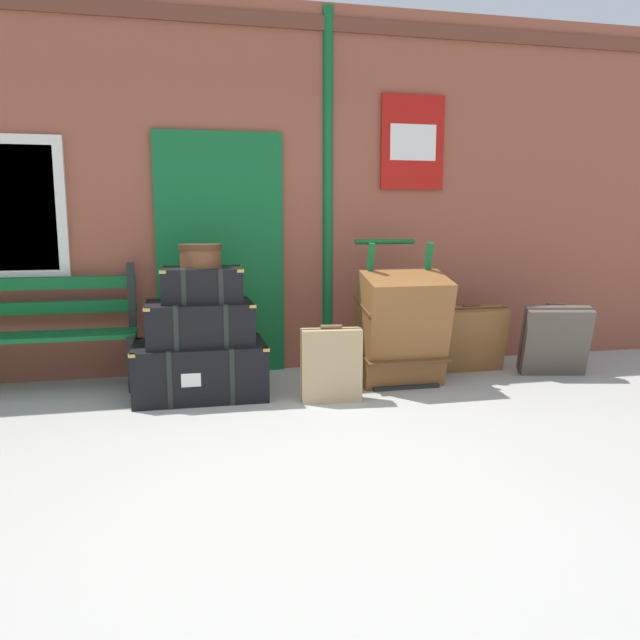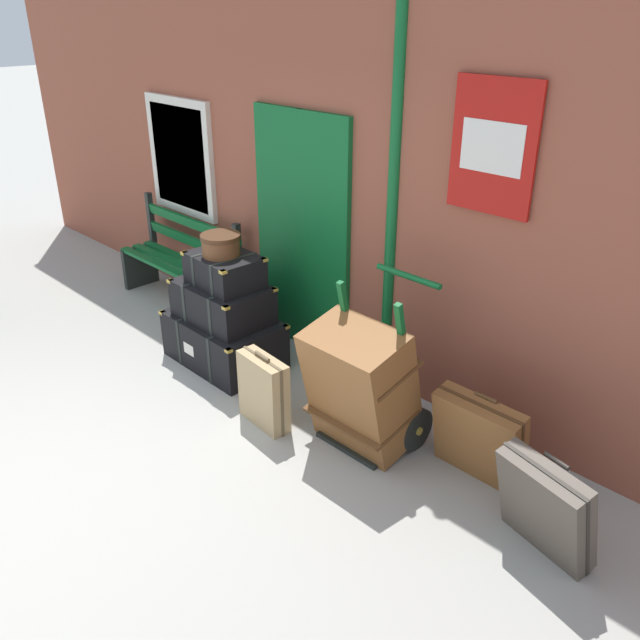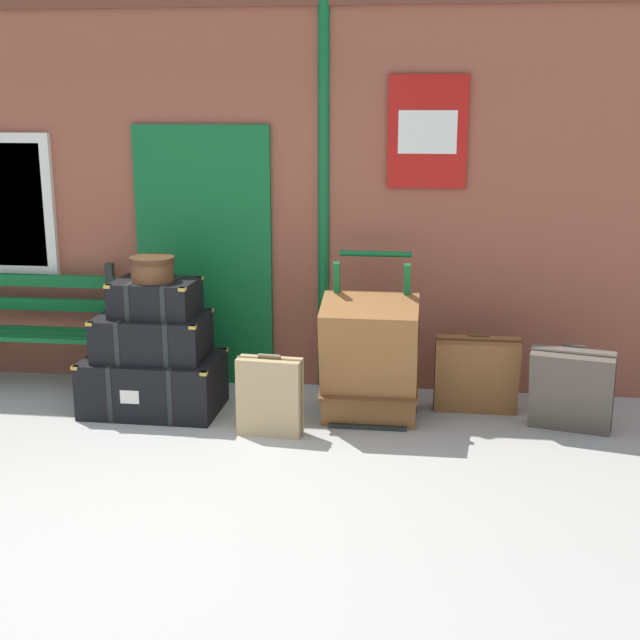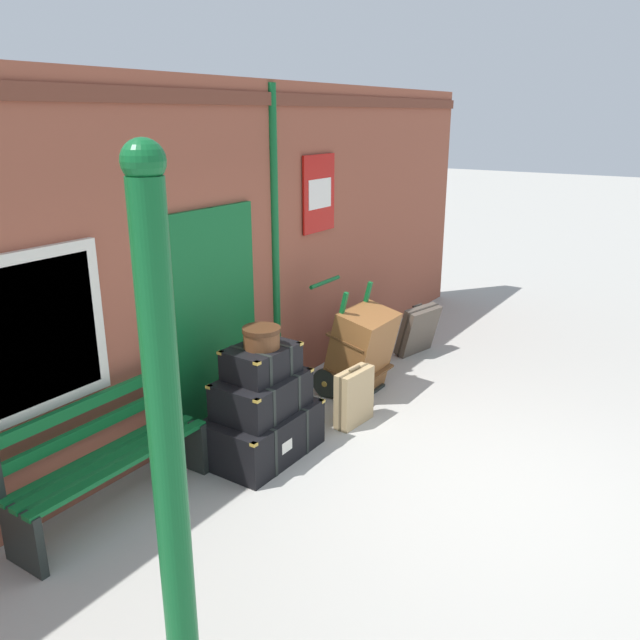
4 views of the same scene
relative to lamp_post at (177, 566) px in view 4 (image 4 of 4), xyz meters
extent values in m
plane|color=#A3A099|center=(2.89, -0.26, -1.06)|extent=(60.00, 60.00, 0.00)
cube|color=brown|center=(2.89, 2.34, 0.54)|extent=(10.40, 0.30, 3.20)
cube|color=brown|center=(2.89, 2.17, 1.96)|extent=(10.40, 0.03, 0.12)
cube|color=#0F5B28|center=(2.63, 2.16, -0.01)|extent=(1.10, 0.05, 2.10)
cube|color=#093718|center=(2.63, 2.15, -0.01)|extent=(0.06, 0.02, 2.10)
cube|color=silver|center=(0.86, 2.16, 0.39)|extent=(1.04, 0.06, 1.16)
cube|color=silver|center=(0.86, 2.14, 0.39)|extent=(0.88, 0.02, 1.00)
cylinder|color=#0F5B28|center=(3.59, 2.18, 0.54)|extent=(0.09, 0.09, 3.14)
cube|color=#B7140F|center=(4.38, 2.16, 0.99)|extent=(0.60, 0.02, 0.84)
cube|color=white|center=(4.38, 2.15, 0.99)|extent=(0.44, 0.01, 0.32)
cylinder|color=#0F5B28|center=(0.00, 0.00, 0.48)|extent=(0.14, 0.14, 2.28)
sphere|color=#0F5B28|center=(0.00, 0.00, 1.67)|extent=(0.16, 0.16, 0.16)
cube|color=#0F5B28|center=(1.11, 1.70, -0.61)|extent=(1.60, 0.09, 0.04)
cube|color=#0F5B28|center=(1.11, 1.84, -0.61)|extent=(1.60, 0.09, 0.04)
cube|color=#0F5B28|center=(1.11, 1.98, -0.61)|extent=(1.60, 0.09, 0.04)
cube|color=#0F5B28|center=(1.11, 2.04, -0.41)|extent=(1.60, 0.05, 0.10)
cube|color=#0F5B28|center=(1.11, 2.04, -0.21)|extent=(1.60, 0.05, 0.10)
cube|color=black|center=(0.35, 1.84, -0.83)|extent=(0.06, 0.40, 0.45)
cube|color=black|center=(1.87, 1.84, -0.83)|extent=(0.06, 0.40, 0.45)
cube|color=black|center=(1.87, 2.04, -0.33)|extent=(0.06, 0.06, 0.56)
cube|color=black|center=(2.39, 1.44, -0.85)|extent=(1.01, 0.65, 0.42)
cube|color=black|center=(2.17, 1.44, -0.85)|extent=(0.04, 0.65, 0.43)
cube|color=black|center=(2.62, 1.44, -0.85)|extent=(0.04, 0.65, 0.43)
cube|color=#B79338|center=(1.91, 1.15, -0.65)|extent=(0.05, 0.05, 0.02)
cube|color=#B79338|center=(2.87, 1.13, -0.65)|extent=(0.05, 0.05, 0.02)
cube|color=#B79338|center=(1.92, 1.75, -0.65)|extent=(0.05, 0.05, 0.02)
cube|color=#B79338|center=(2.88, 1.73, -0.65)|extent=(0.05, 0.05, 0.02)
cube|color=silver|center=(2.42, 1.13, -0.85)|extent=(0.36, 0.01, 0.10)
cube|color=black|center=(2.40, 1.45, -0.48)|extent=(0.80, 0.55, 0.32)
cube|color=black|center=(2.22, 1.45, -0.48)|extent=(0.04, 0.55, 0.33)
cube|color=black|center=(2.58, 1.45, -0.48)|extent=(0.04, 0.55, 0.33)
cube|color=#B79338|center=(2.02, 1.19, -0.33)|extent=(0.05, 0.05, 0.02)
cube|color=#B79338|center=(2.78, 1.20, -0.33)|extent=(0.05, 0.05, 0.02)
cube|color=#B79338|center=(2.02, 1.69, -0.33)|extent=(0.05, 0.05, 0.02)
cube|color=#B79338|center=(2.78, 1.70, -0.33)|extent=(0.05, 0.05, 0.02)
cube|color=black|center=(2.43, 1.47, -0.19)|extent=(0.62, 0.47, 0.26)
cube|color=black|center=(2.30, 1.47, -0.19)|extent=(0.06, 0.45, 0.27)
cube|color=black|center=(2.57, 1.46, -0.19)|extent=(0.06, 0.45, 0.27)
cube|color=#B79338|center=(2.14, 1.28, -0.07)|extent=(0.05, 0.05, 0.02)
cube|color=#B79338|center=(2.70, 1.25, -0.07)|extent=(0.05, 0.05, 0.02)
cube|color=#B79338|center=(2.16, 1.68, -0.07)|extent=(0.05, 0.05, 0.02)
cube|color=#B79338|center=(2.72, 1.65, -0.07)|extent=(0.05, 0.05, 0.02)
cylinder|color=brown|center=(2.42, 1.45, 0.03)|extent=(0.31, 0.31, 0.18)
cylinder|color=#432715|center=(2.42, 1.45, 0.10)|extent=(0.33, 0.33, 0.04)
cube|color=black|center=(4.03, 1.37, -1.04)|extent=(0.56, 0.28, 0.03)
cube|color=#0F5B28|center=(3.78, 1.57, -0.47)|extent=(0.04, 0.32, 1.18)
cube|color=#0F5B28|center=(4.28, 1.57, -0.47)|extent=(0.04, 0.32, 1.18)
cylinder|color=#0F5B28|center=(4.03, 1.85, 0.11)|extent=(0.54, 0.04, 0.04)
cylinder|color=black|center=(3.71, 1.63, -0.90)|extent=(0.04, 0.32, 0.32)
cylinder|color=#B79338|center=(3.71, 1.63, -0.90)|extent=(0.07, 0.06, 0.06)
cylinder|color=black|center=(4.35, 1.63, -0.90)|extent=(0.04, 0.32, 0.32)
cylinder|color=#B79338|center=(4.35, 1.63, -0.90)|extent=(0.07, 0.06, 0.06)
cube|color=brown|center=(4.03, 1.39, -0.58)|extent=(0.68, 0.62, 0.96)
cube|color=brown|center=(4.03, 1.39, -0.77)|extent=(0.70, 0.45, 0.13)
cube|color=brown|center=(4.03, 1.39, -0.39)|extent=(0.70, 0.45, 0.13)
cube|color=#51473D|center=(5.44, 1.38, -0.74)|extent=(0.62, 0.43, 0.63)
cylinder|color=#302A24|center=(5.44, 1.40, -0.43)|extent=(0.16, 0.06, 0.03)
cube|color=#2C2721|center=(5.44, 1.38, -0.74)|extent=(0.60, 0.30, 0.60)
cube|color=brown|center=(4.81, 1.69, -0.76)|extent=(0.62, 0.28, 0.59)
cylinder|color=#4F3018|center=(4.81, 1.72, -0.46)|extent=(0.16, 0.03, 0.03)
cube|color=#482C16|center=(4.81, 1.69, -0.76)|extent=(0.63, 0.13, 0.58)
cube|color=tan|center=(3.35, 1.08, -0.78)|extent=(0.46, 0.20, 0.55)
cylinder|color=brown|center=(3.35, 1.08, -0.48)|extent=(0.16, 0.04, 0.03)
cube|color=brown|center=(3.35, 1.08, -0.78)|extent=(0.46, 0.06, 0.57)
camera|label=1|loc=(2.23, -3.40, 0.33)|focal=35.29mm
camera|label=2|loc=(6.58, -1.54, 1.83)|focal=37.01mm
camera|label=3|loc=(4.43, -4.54, 1.25)|focal=48.58mm
camera|label=4|loc=(-1.55, -1.74, 1.82)|focal=35.90mm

